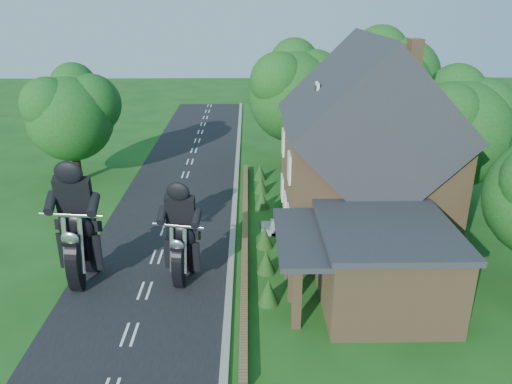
{
  "coord_description": "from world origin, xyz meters",
  "views": [
    {
      "loc": [
        4.52,
        -18.56,
        11.88
      ],
      "look_at": [
        4.88,
        4.5,
        2.8
      ],
      "focal_mm": 35.0,
      "sensor_mm": 36.0,
      "label": 1
    }
  ],
  "objects_px": {
    "house": "(364,153)",
    "annex": "(380,262)",
    "motorcycle_lead": "(184,266)",
    "motorcycle_follow": "(84,265)",
    "garden_wall": "(245,235)"
  },
  "relations": [
    {
      "from": "house",
      "to": "motorcycle_follow",
      "type": "bearing_deg",
      "value": -158.59
    },
    {
      "from": "garden_wall",
      "to": "motorcycle_follow",
      "type": "height_order",
      "value": "motorcycle_follow"
    },
    {
      "from": "motorcycle_lead",
      "to": "motorcycle_follow",
      "type": "distance_m",
      "value": 4.39
    },
    {
      "from": "motorcycle_lead",
      "to": "annex",
      "type": "bearing_deg",
      "value": -178.75
    },
    {
      "from": "garden_wall",
      "to": "house",
      "type": "xyz_separation_m",
      "value": [
        6.19,
        1.0,
        4.14
      ]
    },
    {
      "from": "house",
      "to": "annex",
      "type": "height_order",
      "value": "house"
    },
    {
      "from": "annex",
      "to": "motorcycle_follow",
      "type": "xyz_separation_m",
      "value": [
        -12.63,
        1.6,
        -0.91
      ]
    },
    {
      "from": "motorcycle_lead",
      "to": "motorcycle_follow",
      "type": "height_order",
      "value": "motorcycle_follow"
    },
    {
      "from": "garden_wall",
      "to": "motorcycle_follow",
      "type": "distance_m",
      "value": 8.24
    },
    {
      "from": "motorcycle_lead",
      "to": "motorcycle_follow",
      "type": "bearing_deg",
      "value": 13.33
    },
    {
      "from": "motorcycle_lead",
      "to": "motorcycle_follow",
      "type": "relative_size",
      "value": 0.83
    },
    {
      "from": "garden_wall",
      "to": "motorcycle_follow",
      "type": "xyz_separation_m",
      "value": [
        -7.06,
        -4.2,
        0.66
      ]
    },
    {
      "from": "garden_wall",
      "to": "motorcycle_lead",
      "type": "height_order",
      "value": "motorcycle_lead"
    },
    {
      "from": "annex",
      "to": "motorcycle_lead",
      "type": "bearing_deg",
      "value": 168.65
    },
    {
      "from": "annex",
      "to": "motorcycle_follow",
      "type": "distance_m",
      "value": 12.77
    }
  ]
}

